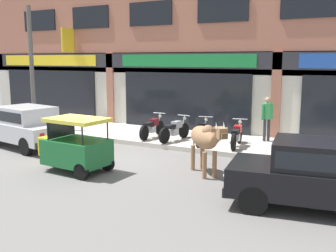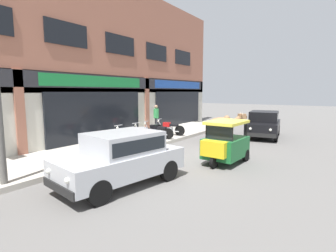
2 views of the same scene
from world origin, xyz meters
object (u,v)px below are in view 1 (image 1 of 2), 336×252
at_px(auto_rickshaw, 75,148).
at_px(utility_pole, 32,68).
at_px(motorcycle_0, 152,127).
at_px(motorcycle_3, 237,135).
at_px(car_0, 25,125).
at_px(motorcycle_2, 202,132).
at_px(car_1, 317,172).
at_px(motorcycle_1, 175,130).
at_px(cow, 205,139).
at_px(pedestrian, 267,114).

distance_m(auto_rickshaw, utility_pole, 7.16).
height_order(motorcycle_0, motorcycle_3, same).
bearing_deg(utility_pole, car_0, -48.54).
distance_m(motorcycle_2, motorcycle_3, 1.25).
bearing_deg(car_1, motorcycle_1, 143.09).
bearing_deg(car_0, utility_pole, 131.46).
relative_size(car_0, motorcycle_3, 2.10).
relative_size(auto_rickshaw, utility_pole, 0.39).
bearing_deg(motorcycle_2, car_1, -43.54).
height_order(cow, pedestrian, pedestrian).
xyz_separation_m(auto_rickshaw, motorcycle_0, (-0.15, 4.47, -0.11)).
xyz_separation_m(motorcycle_0, pedestrian, (3.99, 1.42, 0.60)).
bearing_deg(cow, motorcycle_0, 138.80).
height_order(motorcycle_1, pedestrian, pedestrian).
bearing_deg(car_1, motorcycle_0, 146.97).
relative_size(motorcycle_2, motorcycle_3, 0.99).
bearing_deg(pedestrian, cow, -96.45).
bearing_deg(motorcycle_3, motorcycle_0, -179.26).
distance_m(motorcycle_1, utility_pole, 6.92).
height_order(motorcycle_3, pedestrian, pedestrian).
xyz_separation_m(auto_rickshaw, motorcycle_2, (1.93, 4.44, -0.11)).
distance_m(pedestrian, utility_pole, 9.87).
bearing_deg(motorcycle_2, motorcycle_0, 179.43).
height_order(car_0, motorcycle_1, car_0).
bearing_deg(car_0, motorcycle_2, 27.64).
distance_m(motorcycle_2, pedestrian, 2.46).
relative_size(car_1, motorcycle_3, 2.09).
relative_size(car_0, utility_pole, 0.74).
height_order(motorcycle_1, motorcycle_3, same).
height_order(car_0, auto_rickshaw, auto_rickshaw).
bearing_deg(utility_pole, motorcycle_0, 6.65).
relative_size(cow, car_0, 0.45).
bearing_deg(utility_pole, pedestrian, 12.21).
distance_m(auto_rickshaw, motorcycle_2, 4.85).
height_order(motorcycle_2, utility_pole, utility_pole).
distance_m(motorcycle_2, utility_pole, 7.94).
xyz_separation_m(auto_rickshaw, pedestrian, (3.84, 5.88, 0.49)).
xyz_separation_m(motorcycle_0, motorcycle_2, (2.08, -0.02, 0.00)).
bearing_deg(motorcycle_3, cow, -87.18).
relative_size(cow, utility_pole, 0.33).
xyz_separation_m(car_1, pedestrian, (-2.53, 5.65, 0.34)).
height_order(car_1, motorcycle_2, car_1).
bearing_deg(car_0, pedestrian, 30.20).
bearing_deg(pedestrian, car_0, -149.80).
bearing_deg(motorcycle_0, car_0, -139.94).
xyz_separation_m(cow, motorcycle_1, (-2.47, 2.94, -0.45)).
relative_size(motorcycle_0, utility_pole, 0.35).
bearing_deg(motorcycle_0, car_1, -33.03).
bearing_deg(pedestrian, motorcycle_1, -152.85).
relative_size(auto_rickshaw, motorcycle_1, 1.12).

